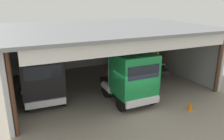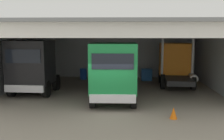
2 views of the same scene
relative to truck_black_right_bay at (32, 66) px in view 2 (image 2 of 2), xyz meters
The scene contains 8 objects.
ground_plane 6.52m from the truck_black_right_bay, 32.78° to the right, with size 80.00×80.00×0.00m, color gray.
workshop_shed 6.17m from the truck_black_right_bay, 28.54° to the left, with size 15.24×11.69×4.82m.
truck_black_right_bay is the anchor object (origin of this frame).
truck_green_center_right_bay 5.87m from the truck_black_right_bay, 22.68° to the right, with size 2.70×4.98×3.52m.
truck_orange_left_bay 10.71m from the truck_black_right_bay, 19.67° to the left, with size 2.71×5.07×3.66m.
oil_drum 6.63m from the truck_black_right_bay, 67.37° to the left, with size 0.58×0.58×0.95m, color #194CB2.
tool_cart 9.89m from the truck_black_right_bay, 35.19° to the left, with size 0.90×0.60×1.00m, color #1E59A5.
traffic_cone 9.79m from the truck_black_right_bay, 29.54° to the right, with size 0.36×0.36×0.56m, color orange.
Camera 2 is at (0.73, -13.98, 4.12)m, focal length 43.38 mm.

